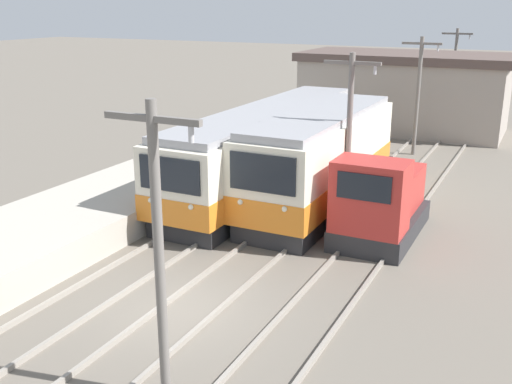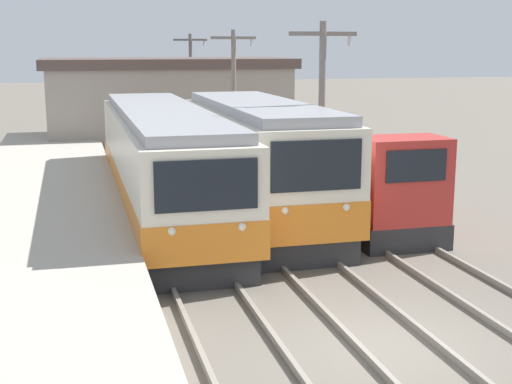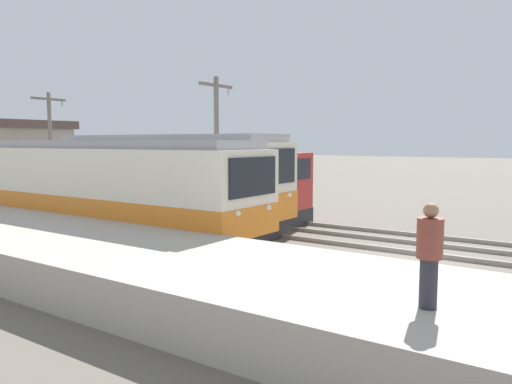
% 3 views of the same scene
% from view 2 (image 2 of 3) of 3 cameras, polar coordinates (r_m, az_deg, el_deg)
% --- Properties ---
extents(ground_plane, '(200.00, 200.00, 0.00)m').
position_cam_2_polar(ground_plane, '(13.54, 10.11, -11.97)').
color(ground_plane, '#665E54').
extents(platform_left, '(4.50, 54.00, 1.01)m').
position_cam_2_polar(platform_left, '(12.28, -18.09, -12.39)').
color(platform_left, '#ADA599').
rests_on(platform_left, ground).
extents(track_left, '(1.54, 60.00, 0.14)m').
position_cam_2_polar(track_left, '(12.71, -0.89, -13.06)').
color(track_left, gray).
rests_on(track_left, ground).
extents(track_center, '(1.54, 60.00, 0.14)m').
position_cam_2_polar(track_center, '(13.59, 10.90, -11.59)').
color(track_center, gray).
rests_on(track_center, ground).
extents(commuter_train_left, '(2.84, 14.75, 3.50)m').
position_cam_2_polar(commuter_train_left, '(22.45, -7.42, 1.93)').
color(commuter_train_left, '#28282B').
rests_on(commuter_train_left, ground).
extents(commuter_train_center, '(2.84, 10.49, 3.72)m').
position_cam_2_polar(commuter_train_center, '(21.81, 0.29, 1.99)').
color(commuter_train_center, '#28282B').
rests_on(commuter_train_center, ground).
extents(shunting_locomotive, '(2.40, 4.79, 3.00)m').
position_cam_2_polar(shunting_locomotive, '(20.81, 9.92, -0.11)').
color(shunting_locomotive, '#28282B').
rests_on(shunting_locomotive, ground).
extents(catenary_mast_mid, '(2.00, 0.20, 6.06)m').
position_cam_2_polar(catenary_mast_mid, '(20.78, 5.29, 5.95)').
color(catenary_mast_mid, slate).
rests_on(catenary_mast_mid, ground).
extents(catenary_mast_far, '(2.00, 0.20, 6.06)m').
position_cam_2_polar(catenary_mast_far, '(31.72, -1.77, 7.94)').
color(catenary_mast_far, slate).
rests_on(catenary_mast_far, ground).
extents(catenary_mast_distant, '(2.00, 0.20, 6.06)m').
position_cam_2_polar(catenary_mast_distant, '(42.91, -5.21, 8.87)').
color(catenary_mast_distant, slate).
rests_on(catenary_mast_distant, ground).
extents(station_building, '(12.60, 6.30, 4.74)m').
position_cam_2_polar(station_building, '(37.67, -7.12, 7.00)').
color(station_building, gray).
rests_on(station_building, ground).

